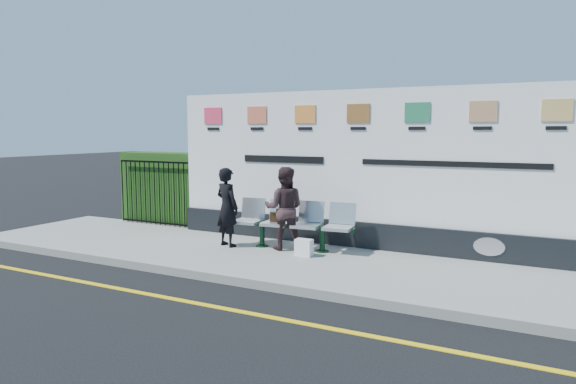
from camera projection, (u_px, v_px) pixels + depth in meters
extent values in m
plane|color=black|center=(224.00, 309.00, 6.79)|extent=(80.00, 80.00, 0.00)
cube|color=gray|center=(305.00, 262.00, 8.99)|extent=(14.00, 3.00, 0.12)
cube|color=gray|center=(262.00, 284.00, 7.67)|extent=(14.00, 0.18, 0.14)
cube|color=yellow|center=(224.00, 308.00, 6.79)|extent=(14.00, 0.10, 0.01)
cube|color=black|center=(358.00, 233.00, 9.92)|extent=(8.00, 0.30, 0.50)
cube|color=white|center=(359.00, 156.00, 9.75)|extent=(8.00, 0.14, 2.50)
cube|color=#214A16|center=(167.00, 187.00, 12.55)|extent=(2.35, 0.70, 1.70)
imported|color=black|center=(227.00, 207.00, 9.89)|extent=(0.64, 0.52, 1.53)
imported|color=#372325|center=(284.00, 208.00, 9.61)|extent=(0.92, 0.83, 1.56)
cube|color=black|center=(277.00, 217.00, 9.75)|extent=(0.25, 0.14, 0.19)
cube|color=white|center=(304.00, 248.00, 9.16)|extent=(0.30, 0.18, 0.30)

